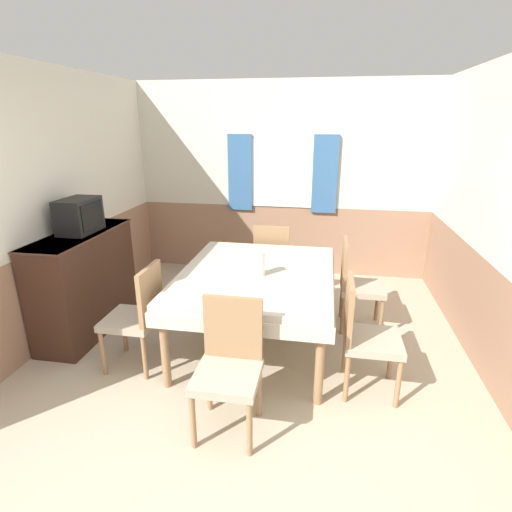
{
  "coord_description": "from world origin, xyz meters",
  "views": [
    {
      "loc": [
        0.6,
        -1.67,
        2.09
      ],
      "look_at": [
        0.01,
        1.73,
        0.91
      ],
      "focal_mm": 28.0,
      "sensor_mm": 36.0,
      "label": 1
    }
  ],
  "objects_px": {
    "chair_left_near": "(138,314)",
    "vase": "(259,264)",
    "chair_right_near": "(364,333)",
    "dining_table": "(257,281)",
    "chair_head_near": "(229,362)",
    "chair_right_far": "(356,282)",
    "tv": "(79,216)",
    "sideboard": "(85,282)",
    "chair_head_window": "(272,258)"
  },
  "relations": [
    {
      "from": "chair_head_near",
      "to": "sideboard",
      "type": "distance_m",
      "value": 2.09
    },
    {
      "from": "chair_head_near",
      "to": "chair_head_window",
      "type": "relative_size",
      "value": 1.0
    },
    {
      "from": "chair_head_near",
      "to": "sideboard",
      "type": "height_order",
      "value": "sideboard"
    },
    {
      "from": "chair_head_near",
      "to": "vase",
      "type": "distance_m",
      "value": 1.08
    },
    {
      "from": "dining_table",
      "to": "tv",
      "type": "xyz_separation_m",
      "value": [
        -1.76,
        0.04,
        0.55
      ]
    },
    {
      "from": "dining_table",
      "to": "chair_left_near",
      "type": "distance_m",
      "value": 1.1
    },
    {
      "from": "chair_right_near",
      "to": "chair_head_window",
      "type": "bearing_deg",
      "value": -149.96
    },
    {
      "from": "tv",
      "to": "chair_left_near",
      "type": "bearing_deg",
      "value": -35.14
    },
    {
      "from": "chair_left_near",
      "to": "vase",
      "type": "distance_m",
      "value": 1.14
    },
    {
      "from": "dining_table",
      "to": "tv",
      "type": "relative_size",
      "value": 4.05
    },
    {
      "from": "vase",
      "to": "chair_right_near",
      "type": "bearing_deg",
      "value": -25.72
    },
    {
      "from": "chair_right_far",
      "to": "chair_right_near",
      "type": "relative_size",
      "value": 1.0
    },
    {
      "from": "chair_right_far",
      "to": "sideboard",
      "type": "height_order",
      "value": "sideboard"
    },
    {
      "from": "chair_right_far",
      "to": "tv",
      "type": "height_order",
      "value": "tv"
    },
    {
      "from": "chair_left_near",
      "to": "chair_head_window",
      "type": "bearing_deg",
      "value": -30.04
    },
    {
      "from": "chair_left_near",
      "to": "sideboard",
      "type": "bearing_deg",
      "value": 57.36
    },
    {
      "from": "chair_head_near",
      "to": "chair_right_far",
      "type": "bearing_deg",
      "value": -120.04
    },
    {
      "from": "dining_table",
      "to": "chair_right_near",
      "type": "distance_m",
      "value": 1.1
    },
    {
      "from": "chair_head_near",
      "to": "chair_head_window",
      "type": "xyz_separation_m",
      "value": [
        -0.0,
        2.22,
        0.0
      ]
    },
    {
      "from": "chair_right_near",
      "to": "vase",
      "type": "distance_m",
      "value": 1.07
    },
    {
      "from": "dining_table",
      "to": "chair_left_near",
      "type": "relative_size",
      "value": 1.84
    },
    {
      "from": "dining_table",
      "to": "chair_right_far",
      "type": "relative_size",
      "value": 1.84
    },
    {
      "from": "dining_table",
      "to": "sideboard",
      "type": "bearing_deg",
      "value": -179.96
    },
    {
      "from": "sideboard",
      "to": "tv",
      "type": "height_order",
      "value": "tv"
    },
    {
      "from": "chair_right_near",
      "to": "sideboard",
      "type": "bearing_deg",
      "value": -101.01
    },
    {
      "from": "chair_right_near",
      "to": "chair_left_near",
      "type": "xyz_separation_m",
      "value": [
        -1.89,
        0.0,
        0.0
      ]
    },
    {
      "from": "chair_left_near",
      "to": "tv",
      "type": "xyz_separation_m",
      "value": [
        -0.82,
        0.57,
        0.7
      ]
    },
    {
      "from": "chair_right_near",
      "to": "vase",
      "type": "relative_size",
      "value": 4.22
    },
    {
      "from": "chair_left_near",
      "to": "sideboard",
      "type": "distance_m",
      "value": 0.98
    },
    {
      "from": "chair_right_near",
      "to": "chair_left_near",
      "type": "height_order",
      "value": "same"
    },
    {
      "from": "chair_left_near",
      "to": "vase",
      "type": "relative_size",
      "value": 4.22
    },
    {
      "from": "chair_left_near",
      "to": "sideboard",
      "type": "xyz_separation_m",
      "value": [
        -0.83,
        0.53,
        0.02
      ]
    },
    {
      "from": "chair_right_near",
      "to": "tv",
      "type": "bearing_deg",
      "value": -101.97
    },
    {
      "from": "dining_table",
      "to": "chair_head_near",
      "type": "relative_size",
      "value": 1.84
    },
    {
      "from": "dining_table",
      "to": "chair_right_far",
      "type": "bearing_deg",
      "value": 29.25
    },
    {
      "from": "chair_left_near",
      "to": "vase",
      "type": "xyz_separation_m",
      "value": [
        0.98,
        0.44,
        0.36
      ]
    },
    {
      "from": "chair_left_near",
      "to": "tv",
      "type": "bearing_deg",
      "value": 54.86
    },
    {
      "from": "chair_right_far",
      "to": "chair_head_window",
      "type": "bearing_deg",
      "value": -121.36
    },
    {
      "from": "dining_table",
      "to": "tv",
      "type": "distance_m",
      "value": 1.85
    },
    {
      "from": "sideboard",
      "to": "tv",
      "type": "distance_m",
      "value": 0.68
    },
    {
      "from": "chair_right_far",
      "to": "chair_left_near",
      "type": "height_order",
      "value": "same"
    },
    {
      "from": "chair_head_near",
      "to": "chair_head_window",
      "type": "bearing_deg",
      "value": -90.0
    },
    {
      "from": "chair_left_near",
      "to": "tv",
      "type": "height_order",
      "value": "tv"
    },
    {
      "from": "chair_head_near",
      "to": "tv",
      "type": "bearing_deg",
      "value": -33.15
    },
    {
      "from": "dining_table",
      "to": "chair_head_window",
      "type": "bearing_deg",
      "value": 90.0
    },
    {
      "from": "chair_right_near",
      "to": "chair_right_far",
      "type": "bearing_deg",
      "value": -180.0
    },
    {
      "from": "chair_right_near",
      "to": "tv",
      "type": "distance_m",
      "value": 2.86
    },
    {
      "from": "chair_right_far",
      "to": "tv",
      "type": "xyz_separation_m",
      "value": [
        -2.71,
        -0.49,
        0.7
      ]
    },
    {
      "from": "chair_right_near",
      "to": "vase",
      "type": "bearing_deg",
      "value": -115.72
    },
    {
      "from": "chair_right_far",
      "to": "chair_right_near",
      "type": "bearing_deg",
      "value": 0.0
    }
  ]
}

